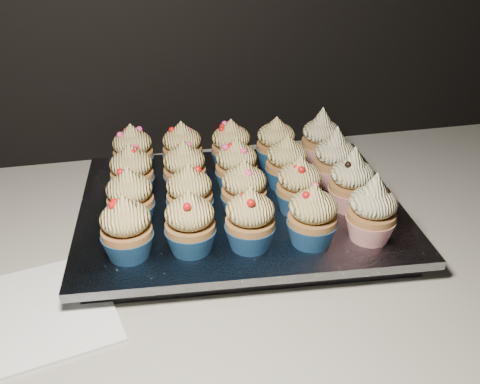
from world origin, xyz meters
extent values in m
cube|color=beige|center=(0.00, 1.70, 0.88)|extent=(2.44, 0.64, 0.04)
cube|color=white|center=(-0.22, 1.59, 0.90)|extent=(0.21, 0.21, 0.00)
cube|color=black|center=(0.06, 1.74, 0.91)|extent=(0.44, 0.35, 0.02)
cube|color=silver|center=(0.06, 1.74, 0.93)|extent=(0.48, 0.39, 0.01)
cone|color=navy|center=(-0.11, 1.64, 0.95)|extent=(0.06, 0.06, 0.03)
ellipsoid|color=#E0C071|center=(-0.11, 1.64, 0.99)|extent=(0.06, 0.06, 0.04)
cone|color=#E0C071|center=(-0.11, 1.64, 1.01)|extent=(0.03, 0.03, 0.02)
cone|color=navy|center=(-0.03, 1.63, 0.95)|extent=(0.06, 0.06, 0.03)
ellipsoid|color=#E0C071|center=(-0.03, 1.63, 0.99)|extent=(0.06, 0.06, 0.04)
cone|color=#E0C071|center=(-0.03, 1.63, 1.01)|extent=(0.03, 0.03, 0.02)
cone|color=navy|center=(0.04, 1.62, 0.95)|extent=(0.06, 0.06, 0.03)
ellipsoid|color=#E0C071|center=(0.04, 1.62, 0.99)|extent=(0.06, 0.06, 0.04)
cone|color=#E0C071|center=(0.04, 1.62, 1.01)|extent=(0.03, 0.03, 0.02)
cone|color=navy|center=(0.12, 1.62, 0.95)|extent=(0.06, 0.06, 0.03)
ellipsoid|color=#E0C071|center=(0.12, 1.62, 0.99)|extent=(0.06, 0.06, 0.04)
cone|color=#E0C071|center=(0.12, 1.62, 1.01)|extent=(0.03, 0.03, 0.02)
cone|color=#A31618|center=(0.20, 1.61, 0.95)|extent=(0.06, 0.06, 0.03)
ellipsoid|color=beige|center=(0.20, 1.61, 0.99)|extent=(0.06, 0.06, 0.04)
cone|color=beige|center=(0.20, 1.61, 1.02)|extent=(0.03, 0.03, 0.03)
cone|color=navy|center=(-0.10, 1.71, 0.95)|extent=(0.06, 0.06, 0.03)
ellipsoid|color=#E0C071|center=(-0.10, 1.71, 0.99)|extent=(0.06, 0.06, 0.04)
cone|color=#E0C071|center=(-0.10, 1.71, 1.01)|extent=(0.03, 0.03, 0.02)
cone|color=navy|center=(-0.02, 1.70, 0.95)|extent=(0.06, 0.06, 0.03)
ellipsoid|color=#E0C071|center=(-0.02, 1.70, 0.99)|extent=(0.06, 0.06, 0.04)
cone|color=#E0C071|center=(-0.02, 1.70, 1.01)|extent=(0.03, 0.03, 0.02)
cone|color=navy|center=(0.05, 1.70, 0.95)|extent=(0.06, 0.06, 0.03)
ellipsoid|color=#E0C071|center=(0.05, 1.70, 0.99)|extent=(0.06, 0.06, 0.04)
cone|color=#E0C071|center=(0.05, 1.70, 1.01)|extent=(0.03, 0.03, 0.02)
cone|color=navy|center=(0.13, 1.69, 0.95)|extent=(0.06, 0.06, 0.03)
ellipsoid|color=#E0C071|center=(0.13, 1.69, 0.99)|extent=(0.06, 0.06, 0.04)
cone|color=#E0C071|center=(0.13, 1.69, 1.01)|extent=(0.03, 0.03, 0.02)
cone|color=#A31618|center=(0.20, 1.69, 0.95)|extent=(0.06, 0.06, 0.03)
ellipsoid|color=beige|center=(0.20, 1.69, 0.99)|extent=(0.06, 0.06, 0.04)
cone|color=beige|center=(0.20, 1.69, 1.02)|extent=(0.03, 0.03, 0.03)
cone|color=navy|center=(-0.09, 1.79, 0.95)|extent=(0.06, 0.06, 0.03)
ellipsoid|color=#E0C071|center=(-0.09, 1.79, 0.99)|extent=(0.06, 0.06, 0.04)
cone|color=#E0C071|center=(-0.09, 1.79, 1.01)|extent=(0.03, 0.03, 0.02)
cone|color=navy|center=(-0.02, 1.78, 0.95)|extent=(0.06, 0.06, 0.03)
ellipsoid|color=#E0C071|center=(-0.02, 1.78, 0.99)|extent=(0.06, 0.06, 0.04)
cone|color=#E0C071|center=(-0.02, 1.78, 1.01)|extent=(0.03, 0.03, 0.02)
cone|color=navy|center=(0.06, 1.77, 0.95)|extent=(0.06, 0.06, 0.03)
ellipsoid|color=#E0C071|center=(0.06, 1.77, 0.99)|extent=(0.06, 0.06, 0.04)
cone|color=#E0C071|center=(0.06, 1.77, 1.01)|extent=(0.03, 0.03, 0.02)
cone|color=navy|center=(0.13, 1.77, 0.95)|extent=(0.06, 0.06, 0.03)
ellipsoid|color=#E0C071|center=(0.13, 1.77, 0.99)|extent=(0.06, 0.06, 0.04)
cone|color=#E0C071|center=(0.13, 1.77, 1.01)|extent=(0.03, 0.03, 0.02)
cone|color=#A31618|center=(0.21, 1.76, 0.95)|extent=(0.06, 0.06, 0.03)
ellipsoid|color=beige|center=(0.21, 1.76, 0.99)|extent=(0.06, 0.06, 0.04)
cone|color=beige|center=(0.21, 1.76, 1.02)|extent=(0.03, 0.03, 0.03)
cone|color=navy|center=(-0.09, 1.86, 0.95)|extent=(0.06, 0.06, 0.03)
ellipsoid|color=#E0C071|center=(-0.09, 1.86, 0.99)|extent=(0.06, 0.06, 0.04)
cone|color=#E0C071|center=(-0.09, 1.86, 1.01)|extent=(0.03, 0.03, 0.02)
cone|color=navy|center=(-0.01, 1.85, 0.95)|extent=(0.06, 0.06, 0.03)
ellipsoid|color=#E0C071|center=(-0.01, 1.85, 0.99)|extent=(0.06, 0.06, 0.04)
cone|color=#E0C071|center=(-0.01, 1.85, 1.01)|extent=(0.03, 0.03, 0.02)
cone|color=navy|center=(0.07, 1.85, 0.95)|extent=(0.06, 0.06, 0.03)
ellipsoid|color=#E0C071|center=(0.07, 1.85, 0.99)|extent=(0.06, 0.06, 0.04)
cone|color=#E0C071|center=(0.07, 1.85, 1.01)|extent=(0.03, 0.03, 0.02)
cone|color=navy|center=(0.14, 1.84, 0.95)|extent=(0.06, 0.06, 0.03)
ellipsoid|color=#E0C071|center=(0.14, 1.84, 0.99)|extent=(0.06, 0.06, 0.04)
cone|color=#E0C071|center=(0.14, 1.84, 1.01)|extent=(0.03, 0.03, 0.02)
cone|color=#A31618|center=(0.21, 1.84, 0.95)|extent=(0.06, 0.06, 0.03)
ellipsoid|color=beige|center=(0.21, 1.84, 0.99)|extent=(0.06, 0.06, 0.04)
cone|color=beige|center=(0.21, 1.84, 1.02)|extent=(0.03, 0.03, 0.03)
camera|label=1|loc=(-0.09, 1.08, 1.32)|focal=40.00mm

